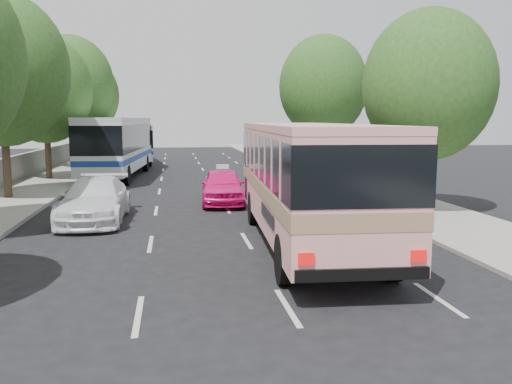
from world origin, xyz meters
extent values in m
plane|color=black|center=(0.00, 0.00, 0.00)|extent=(120.00, 120.00, 0.00)
cube|color=#9E998E|center=(-8.50, 20.00, 0.07)|extent=(4.00, 90.00, 0.15)
cube|color=#9E998E|center=(8.50, 20.00, 0.06)|extent=(4.00, 90.00, 0.12)
cube|color=#9E998E|center=(-10.30, 20.00, 0.90)|extent=(0.30, 90.00, 1.50)
cylinder|color=#38281E|center=(-8.70, 14.00, 1.90)|extent=(0.36, 0.36, 3.80)
ellipsoid|color=#28491A|center=(-8.70, 14.00, 5.90)|extent=(6.00, 6.00, 6.90)
sphere|color=#28491A|center=(-8.30, 13.70, 7.10)|extent=(3.90, 3.90, 3.90)
cylinder|color=#38281E|center=(-8.60, 22.00, 1.75)|extent=(0.36, 0.36, 3.50)
ellipsoid|color=#28491A|center=(-8.60, 22.00, 5.43)|extent=(5.52, 5.52, 6.35)
sphere|color=#28491A|center=(-8.20, 21.70, 6.53)|extent=(3.59, 3.59, 3.59)
cylinder|color=#38281E|center=(-8.50, 30.00, 2.00)|extent=(0.36, 0.36, 3.99)
ellipsoid|color=#28491A|center=(-8.50, 30.00, 6.20)|extent=(6.30, 6.30, 7.24)
sphere|color=#28491A|center=(-8.10, 29.70, 7.46)|extent=(4.09, 4.09, 4.09)
cylinder|color=#38281E|center=(-8.70, 38.00, 1.86)|extent=(0.36, 0.36, 3.72)
ellipsoid|color=#28491A|center=(-8.70, 38.00, 5.78)|extent=(5.88, 5.88, 6.76)
sphere|color=#28491A|center=(-8.30, 37.70, 6.96)|extent=(3.82, 3.82, 3.82)
cylinder|color=#38281E|center=(8.70, 8.00, 1.61)|extent=(0.36, 0.36, 3.23)
ellipsoid|color=#28491A|center=(8.70, 8.00, 5.01)|extent=(5.10, 5.10, 5.87)
sphere|color=#28491A|center=(9.10, 7.70, 6.04)|extent=(3.32, 3.31, 3.31)
cylinder|color=#38281E|center=(9.00, 24.00, 1.90)|extent=(0.36, 0.36, 3.80)
ellipsoid|color=#28491A|center=(9.00, 24.00, 5.90)|extent=(6.00, 6.00, 6.90)
sphere|color=#28491A|center=(9.40, 23.70, 7.10)|extent=(3.90, 3.90, 3.90)
cube|color=pink|center=(2.68, 3.21, 2.07)|extent=(3.35, 11.26, 2.98)
cube|color=#9E7A59|center=(2.68, 3.21, 1.73)|extent=(3.39, 11.28, 0.39)
cube|color=black|center=(2.68, 3.21, 2.62)|extent=(3.40, 11.30, 1.22)
cube|color=pink|center=(2.68, 3.21, 3.47)|extent=(3.37, 11.28, 0.18)
cylinder|color=black|center=(1.61, 6.61, 0.58)|extent=(0.39, 1.17, 1.16)
cylinder|color=black|center=(4.09, 6.48, 0.58)|extent=(0.39, 1.17, 1.16)
cylinder|color=black|center=(1.25, -0.51, 0.58)|extent=(0.39, 1.17, 1.16)
cylinder|color=black|center=(3.73, -0.63, 0.58)|extent=(0.39, 1.17, 1.16)
imported|color=#FF1682|center=(0.96, 11.44, 0.78)|extent=(2.12, 4.66, 1.55)
imported|color=white|center=(-4.01, 8.00, 0.79)|extent=(2.31, 5.46, 1.57)
cube|color=silver|center=(-4.61, 23.31, 2.18)|extent=(3.68, 12.79, 3.21)
cube|color=black|center=(-4.61, 23.31, 2.58)|extent=(3.73, 12.82, 1.58)
cube|color=navy|center=(-4.61, 23.31, 1.37)|extent=(3.72, 12.81, 0.32)
cube|color=silver|center=(-4.61, 23.31, 3.71)|extent=(3.70, 12.81, 0.15)
cylinder|color=black|center=(-5.48, 27.39, 0.58)|extent=(0.43, 1.18, 1.16)
cylinder|color=black|center=(-3.10, 27.20, 0.58)|extent=(0.43, 1.18, 1.16)
cylinder|color=black|center=(-6.15, 19.00, 0.58)|extent=(0.43, 1.18, 1.16)
cylinder|color=black|center=(-3.78, 18.81, 0.58)|extent=(0.43, 1.18, 1.16)
cube|color=white|center=(-4.50, 34.64, 1.86)|extent=(3.71, 10.94, 2.73)
cube|color=black|center=(-4.50, 34.64, 2.19)|extent=(3.77, 10.98, 1.34)
cube|color=navy|center=(-4.50, 34.64, 1.16)|extent=(3.76, 10.97, 0.27)
cube|color=white|center=(-4.50, 34.64, 3.16)|extent=(3.74, 10.96, 0.13)
cylinder|color=black|center=(-5.94, 37.87, 0.49)|extent=(0.42, 1.01, 0.98)
cylinder|color=black|center=(-3.98, 38.14, 0.49)|extent=(0.42, 1.01, 0.98)
cylinder|color=black|center=(-4.97, 30.78, 0.49)|extent=(0.42, 1.01, 0.98)
cylinder|color=black|center=(-3.01, 31.05, 0.49)|extent=(0.42, 1.01, 0.98)
cube|color=silver|center=(0.96, 11.44, 1.64)|extent=(0.56, 0.22, 0.18)
camera|label=1|loc=(-1.19, -12.11, 3.71)|focal=38.00mm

